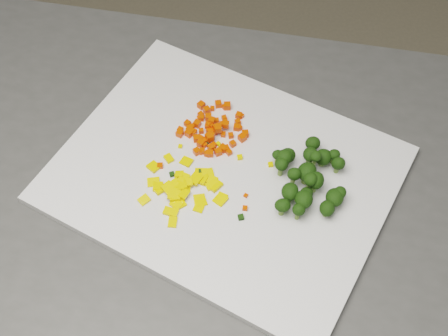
# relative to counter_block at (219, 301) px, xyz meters

# --- Properties ---
(counter_block) EXTENTS (1.02, 0.78, 0.90)m
(counter_block) POSITION_rel_counter_block_xyz_m (0.00, 0.00, 0.00)
(counter_block) COLOR #3E3E3C
(counter_block) RESTS_ON ground
(cutting_board) EXTENTS (0.59, 0.54, 0.01)m
(cutting_board) POSITION_rel_counter_block_xyz_m (0.01, 0.01, 0.46)
(cutting_board) COLOR silver
(cutting_board) RESTS_ON counter_block
(carrot_pile) EXTENTS (0.11, 0.11, 0.03)m
(carrot_pile) POSITION_rel_counter_block_xyz_m (-0.01, 0.09, 0.48)
(carrot_pile) COLOR red
(carrot_pile) RESTS_ON cutting_board
(pepper_pile) EXTENTS (0.12, 0.12, 0.02)m
(pepper_pile) POSITION_rel_counter_block_xyz_m (-0.05, -0.02, 0.47)
(pepper_pile) COLOR yellow
(pepper_pile) RESTS_ON cutting_board
(broccoli_pile) EXTENTS (0.13, 0.13, 0.06)m
(broccoli_pile) POSITION_rel_counter_block_xyz_m (0.13, -0.00, 0.49)
(broccoli_pile) COLOR black
(broccoli_pile) RESTS_ON cutting_board
(carrot_cube_0) EXTENTS (0.01, 0.01, 0.01)m
(carrot_cube_0) POSITION_rel_counter_block_xyz_m (-0.02, 0.08, 0.47)
(carrot_cube_0) COLOR red
(carrot_cube_0) RESTS_ON carrot_pile
(carrot_cube_1) EXTENTS (0.01, 0.01, 0.01)m
(carrot_cube_1) POSITION_rel_counter_block_xyz_m (-0.01, 0.06, 0.47)
(carrot_cube_1) COLOR red
(carrot_cube_1) RESTS_ON carrot_pile
(carrot_cube_2) EXTENTS (0.01, 0.01, 0.01)m
(carrot_cube_2) POSITION_rel_counter_block_xyz_m (-0.02, 0.09, 0.47)
(carrot_cube_2) COLOR red
(carrot_cube_2) RESTS_ON carrot_pile
(carrot_cube_3) EXTENTS (0.01, 0.01, 0.01)m
(carrot_cube_3) POSITION_rel_counter_block_xyz_m (0.01, 0.10, 0.47)
(carrot_cube_3) COLOR red
(carrot_cube_3) RESTS_ON carrot_pile
(carrot_cube_4) EXTENTS (0.01, 0.01, 0.01)m
(carrot_cube_4) POSITION_rel_counter_block_xyz_m (-0.02, 0.09, 0.47)
(carrot_cube_4) COLOR red
(carrot_cube_4) RESTS_ON carrot_pile
(carrot_cube_5) EXTENTS (0.01, 0.01, 0.01)m
(carrot_cube_5) POSITION_rel_counter_block_xyz_m (-0.01, 0.09, 0.47)
(carrot_cube_5) COLOR red
(carrot_cube_5) RESTS_ON carrot_pile
(carrot_cube_6) EXTENTS (0.01, 0.01, 0.01)m
(carrot_cube_6) POSITION_rel_counter_block_xyz_m (-0.02, 0.07, 0.47)
(carrot_cube_6) COLOR red
(carrot_cube_6) RESTS_ON carrot_pile
(carrot_cube_7) EXTENTS (0.01, 0.01, 0.01)m
(carrot_cube_7) POSITION_rel_counter_block_xyz_m (-0.00, 0.09, 0.48)
(carrot_cube_7) COLOR red
(carrot_cube_7) RESTS_ON carrot_pile
(carrot_cube_8) EXTENTS (0.01, 0.01, 0.01)m
(carrot_cube_8) POSITION_rel_counter_block_xyz_m (0.03, 0.09, 0.47)
(carrot_cube_8) COLOR red
(carrot_cube_8) RESTS_ON carrot_pile
(carrot_cube_9) EXTENTS (0.01, 0.01, 0.01)m
(carrot_cube_9) POSITION_rel_counter_block_xyz_m (-0.05, 0.09, 0.47)
(carrot_cube_9) COLOR red
(carrot_cube_9) RESTS_ON carrot_pile
(carrot_cube_10) EXTENTS (0.01, 0.01, 0.01)m
(carrot_cube_10) POSITION_rel_counter_block_xyz_m (-0.03, 0.06, 0.47)
(carrot_cube_10) COLOR red
(carrot_cube_10) RESTS_ON carrot_pile
(carrot_cube_11) EXTENTS (0.01, 0.01, 0.01)m
(carrot_cube_11) POSITION_rel_counter_block_xyz_m (-0.01, 0.04, 0.47)
(carrot_cube_11) COLOR red
(carrot_cube_11) RESTS_ON carrot_pile
(carrot_cube_12) EXTENTS (0.01, 0.01, 0.01)m
(carrot_cube_12) POSITION_rel_counter_block_xyz_m (-0.05, 0.08, 0.47)
(carrot_cube_12) COLOR red
(carrot_cube_12) RESTS_ON carrot_pile
(carrot_cube_13) EXTENTS (0.01, 0.01, 0.01)m
(carrot_cube_13) POSITION_rel_counter_block_xyz_m (-0.02, 0.04, 0.47)
(carrot_cube_13) COLOR red
(carrot_cube_13) RESTS_ON carrot_pile
(carrot_cube_14) EXTENTS (0.01, 0.01, 0.01)m
(carrot_cube_14) POSITION_rel_counter_block_xyz_m (-0.03, 0.04, 0.47)
(carrot_cube_14) COLOR red
(carrot_cube_14) RESTS_ON carrot_pile
(carrot_cube_15) EXTENTS (0.01, 0.01, 0.01)m
(carrot_cube_15) POSITION_rel_counter_block_xyz_m (-0.01, 0.07, 0.47)
(carrot_cube_15) COLOR red
(carrot_cube_15) RESTS_ON carrot_pile
(carrot_cube_16) EXTENTS (0.01, 0.01, 0.01)m
(carrot_cube_16) POSITION_rel_counter_block_xyz_m (-0.04, 0.09, 0.47)
(carrot_cube_16) COLOR red
(carrot_cube_16) RESTS_ON carrot_pile
(carrot_cube_17) EXTENTS (0.01, 0.01, 0.01)m
(carrot_cube_17) POSITION_rel_counter_block_xyz_m (-0.02, 0.07, 0.47)
(carrot_cube_17) COLOR red
(carrot_cube_17) RESTS_ON carrot_pile
(carrot_cube_18) EXTENTS (0.01, 0.01, 0.01)m
(carrot_cube_18) POSITION_rel_counter_block_xyz_m (-0.05, 0.08, 0.47)
(carrot_cube_18) COLOR red
(carrot_cube_18) RESTS_ON carrot_pile
(carrot_cube_19) EXTENTS (0.01, 0.01, 0.01)m
(carrot_cube_19) POSITION_rel_counter_block_xyz_m (0.01, 0.05, 0.47)
(carrot_cube_19) COLOR red
(carrot_cube_19) RESTS_ON carrot_pile
(carrot_cube_20) EXTENTS (0.01, 0.01, 0.01)m
(carrot_cube_20) POSITION_rel_counter_block_xyz_m (0.04, 0.08, 0.47)
(carrot_cube_20) COLOR red
(carrot_cube_20) RESTS_ON carrot_pile
(carrot_cube_21) EXTENTS (0.01, 0.01, 0.01)m
(carrot_cube_21) POSITION_rel_counter_block_xyz_m (-0.03, 0.11, 0.47)
(carrot_cube_21) COLOR red
(carrot_cube_21) RESTS_ON carrot_pile
(carrot_cube_22) EXTENTS (0.01, 0.01, 0.01)m
(carrot_cube_22) POSITION_rel_counter_block_xyz_m (-0.04, 0.07, 0.47)
(carrot_cube_22) COLOR red
(carrot_cube_22) RESTS_ON carrot_pile
(carrot_cube_23) EXTENTS (0.01, 0.01, 0.01)m
(carrot_cube_23) POSITION_rel_counter_block_xyz_m (-0.01, 0.14, 0.47)
(carrot_cube_23) COLOR red
(carrot_cube_23) RESTS_ON carrot_pile
(carrot_cube_24) EXTENTS (0.01, 0.01, 0.01)m
(carrot_cube_24) POSITION_rel_counter_block_xyz_m (0.01, 0.05, 0.47)
(carrot_cube_24) COLOR red
(carrot_cube_24) RESTS_ON carrot_pile
(carrot_cube_25) EXTENTS (0.01, 0.01, 0.01)m
(carrot_cube_25) POSITION_rel_counter_block_xyz_m (-0.06, 0.08, 0.47)
(carrot_cube_25) COLOR red
(carrot_cube_25) RESTS_ON carrot_pile
(carrot_cube_26) EXTENTS (0.01, 0.01, 0.01)m
(carrot_cube_26) POSITION_rel_counter_block_xyz_m (0.03, 0.12, 0.47)
(carrot_cube_26) COLOR red
(carrot_cube_26) RESTS_ON carrot_pile
(carrot_cube_27) EXTENTS (0.01, 0.01, 0.01)m
(carrot_cube_27) POSITION_rel_counter_block_xyz_m (-0.01, 0.08, 0.47)
(carrot_cube_27) COLOR red
(carrot_cube_27) RESTS_ON carrot_pile
(carrot_cube_28) EXTENTS (0.01, 0.01, 0.01)m
(carrot_cube_28) POSITION_rel_counter_block_xyz_m (-0.03, 0.12, 0.47)
(carrot_cube_28) COLOR red
(carrot_cube_28) RESTS_ON carrot_pile
(carrot_cube_29) EXTENTS (0.01, 0.01, 0.01)m
(carrot_cube_29) POSITION_rel_counter_block_xyz_m (0.02, 0.09, 0.47)
(carrot_cube_29) COLOR red
(carrot_cube_29) RESTS_ON carrot_pile
(carrot_cube_30) EXTENTS (0.01, 0.01, 0.01)m
(carrot_cube_30) POSITION_rel_counter_block_xyz_m (-0.00, 0.08, 0.48)
(carrot_cube_30) COLOR red
(carrot_cube_30) RESTS_ON carrot_pile
(carrot_cube_31) EXTENTS (0.01, 0.01, 0.01)m
(carrot_cube_31) POSITION_rel_counter_block_xyz_m (-0.06, 0.08, 0.47)
(carrot_cube_31) COLOR red
(carrot_cube_31) RESTS_ON carrot_pile
(carrot_cube_32) EXTENTS (0.01, 0.01, 0.01)m
(carrot_cube_32) POSITION_rel_counter_block_xyz_m (-0.02, 0.07, 0.47)
(carrot_cube_32) COLOR red
(carrot_cube_32) RESTS_ON carrot_pile
(carrot_cube_33) EXTENTS (0.01, 0.01, 0.01)m
(carrot_cube_33) POSITION_rel_counter_block_xyz_m (-0.04, 0.08, 0.47)
(carrot_cube_33) COLOR red
(carrot_cube_33) RESTS_ON carrot_pile
(carrot_cube_34) EXTENTS (0.01, 0.01, 0.01)m
(carrot_cube_34) POSITION_rel_counter_block_xyz_m (0.02, 0.05, 0.47)
(carrot_cube_34) COLOR red
(carrot_cube_34) RESTS_ON carrot_pile
(carrot_cube_35) EXTENTS (0.01, 0.01, 0.01)m
(carrot_cube_35) POSITION_rel_counter_block_xyz_m (-0.01, 0.10, 0.47)
(carrot_cube_35) COLOR red
(carrot_cube_35) RESTS_ON carrot_pile
(carrot_cube_36) EXTENTS (0.01, 0.01, 0.01)m
(carrot_cube_36) POSITION_rel_counter_block_xyz_m (-0.01, 0.04, 0.47)
(carrot_cube_36) COLOR red
(carrot_cube_36) RESTS_ON carrot_pile
(carrot_cube_37) EXTENTS (0.01, 0.01, 0.01)m
(carrot_cube_37) POSITION_rel_counter_block_xyz_m (0.02, 0.08, 0.47)
(carrot_cube_37) COLOR red
(carrot_cube_37) RESTS_ON carrot_pile
(carrot_cube_38) EXTENTS (0.01, 0.01, 0.01)m
(carrot_cube_38) POSITION_rel_counter_block_xyz_m (0.01, 0.14, 0.47)
(carrot_cube_38) COLOR red
(carrot_cube_38) RESTS_ON carrot_pile
(carrot_cube_39) EXTENTS (0.01, 0.01, 0.01)m
(carrot_cube_39) POSITION_rel_counter_block_xyz_m (0.03, 0.12, 0.47)
(carrot_cube_39) COLOR red
(carrot_cube_39) RESTS_ON carrot_pile
(carrot_cube_40) EXTENTS (0.01, 0.01, 0.01)m
(carrot_cube_40) POSITION_rel_counter_block_xyz_m (-0.03, 0.08, 0.47)
(carrot_cube_40) COLOR red
(carrot_cube_40) RESTS_ON carrot_pile
(carrot_cube_41) EXTENTS (0.01, 0.01, 0.01)m
(carrot_cube_41) POSITION_rel_counter_block_xyz_m (0.03, 0.07, 0.47)
(carrot_cube_41) COLOR red
(carrot_cube_41) RESTS_ON carrot_pile
(carrot_cube_42) EXTENTS (0.01, 0.01, 0.01)m
(carrot_cube_42) POSITION_rel_counter_block_xyz_m (-0.02, 0.04, 0.47)
(carrot_cube_42) COLOR red
(carrot_cube_42) RESTS_ON carrot_pile
(carrot_cube_43) EXTENTS (0.01, 0.01, 0.01)m
(carrot_cube_43) POSITION_rel_counter_block_xyz_m (-0.02, 0.13, 0.47)
(carrot_cube_43) COLOR red
(carrot_cube_43) RESTS_ON carrot_pile
(carrot_cube_44) EXTENTS (0.01, 0.01, 0.01)m
(carrot_cube_44) POSITION_rel_counter_block_xyz_m (0.00, 0.14, 0.47)
(carrot_cube_44) COLOR red
(carrot_cube_44) RESTS_ON carrot_pile
(carrot_cube_45) EXTENTS (0.01, 0.01, 0.01)m
(carrot_cube_45) POSITION_rel_counter_block_xyz_m (0.00, 0.09, 0.48)
(carrot_cube_45) COLOR red
(carrot_cube_45) RESTS_ON carrot_pile
(carrot_cube_46) EXTENTS (0.01, 0.01, 0.01)m
(carrot_cube_46) POSITION_rel_counter_block_xyz_m (-0.01, 0.10, 0.48)
(carrot_cube_46) COLOR red
(carrot_cube_46) RESTS_ON carrot_pile
(carrot_cube_47) EXTENTS (0.01, 0.01, 0.01)m
(carrot_cube_47) POSITION_rel_counter_block_xyz_m (-0.01, 0.09, 0.47)
(carrot_cube_47) COLOR red
(carrot_cube_47) RESTS_ON carrot_pile
(carrot_cube_48) EXTENTS (0.01, 0.01, 0.01)m
(carrot_cube_48) POSITION_rel_counter_block_xyz_m (0.01, 0.09, 0.48)
(carrot_cube_48) COLOR red
(carrot_cube_48) RESTS_ON carrot_pile
(carrot_cube_49) EXTENTS (0.01, 0.01, 0.01)m
(carrot_cube_49) POSITION_rel_counter_block_xyz_m (-0.02, 0.06, 0.47)
(carrot_cube_49) COLOR red
(carrot_cube_49) RESTS_ON carrot_pile
(carrot_cube_50) EXTENTS (0.01, 0.01, 0.01)m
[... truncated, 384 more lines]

